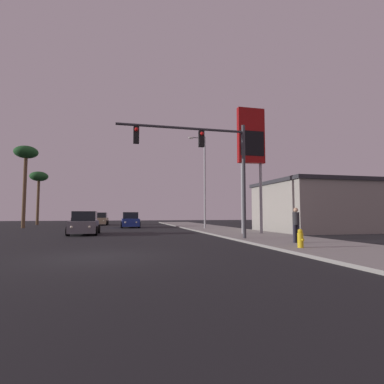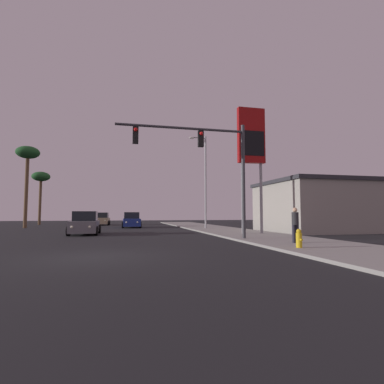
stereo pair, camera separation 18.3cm
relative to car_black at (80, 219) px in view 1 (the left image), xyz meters
name	(u,v)px [view 1 (the left image)]	position (x,y,z in m)	size (l,w,h in m)	color
ground_plane	(96,257)	(4.56, -31.66, -0.76)	(120.00, 120.00, 0.00)	black
sidewalk_right	(241,233)	(14.06, -21.66, -0.70)	(5.00, 60.00, 0.12)	gray
building_gas_station	(325,206)	(22.56, -19.87, 1.40)	(10.30, 8.30, 4.30)	gray
car_black	(80,219)	(0.00, 0.00, 0.00)	(2.04, 4.33, 1.68)	black
car_tan	(100,219)	(2.60, -0.64, 0.00)	(2.04, 4.34, 1.68)	tan
car_blue	(130,221)	(6.32, -8.88, 0.00)	(2.04, 4.32, 1.68)	navy
car_grey	(84,224)	(2.75, -19.48, 0.00)	(2.04, 4.33, 1.68)	slate
traffic_light_mast	(209,156)	(10.09, -26.69, 3.96)	(7.27, 0.36, 6.50)	#38383D
street_lamp	(203,177)	(13.11, -14.54, 4.36)	(1.74, 0.24, 9.00)	#99999E
gas_station_sign	(251,143)	(14.37, -22.91, 5.86)	(2.00, 0.42, 9.00)	#99999E
fire_hydrant	(300,238)	(12.50, -31.61, -0.27)	(0.24, 0.34, 0.76)	gold
pedestrian_on_sidewalk	(296,223)	(13.53, -29.71, 0.27)	(0.34, 0.32, 1.67)	#23232D
palm_tree_mid	(26,157)	(-4.73, -7.66, 6.86)	(2.40, 2.40, 8.78)	brown
palm_tree_far	(39,179)	(-5.88, 2.34, 5.59)	(2.40, 2.40, 7.35)	brown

